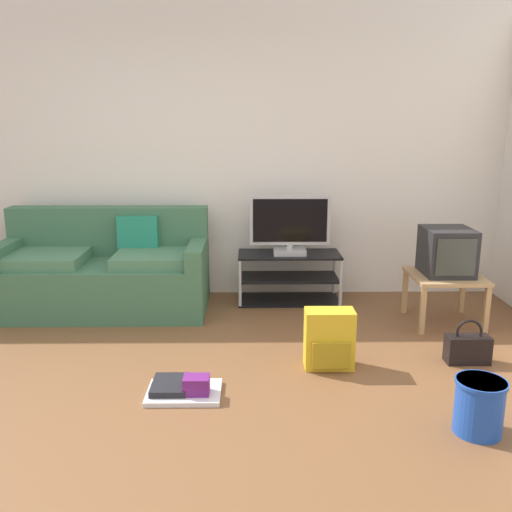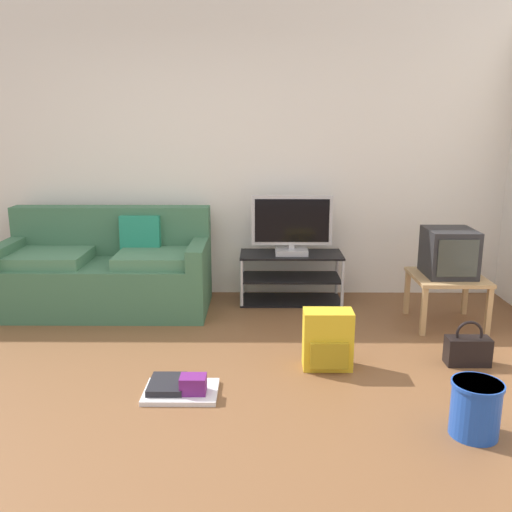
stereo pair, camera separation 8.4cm
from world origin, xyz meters
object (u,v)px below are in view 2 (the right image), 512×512
(flat_tv, at_px, (292,226))
(cleaning_bucket, at_px, (476,407))
(couch, at_px, (107,272))
(side_table, at_px, (447,282))
(backpack, at_px, (328,340))
(crt_tv, at_px, (449,252))
(handbag, at_px, (468,350))
(tv_stand, at_px, (291,278))
(floor_tray, at_px, (180,388))

(flat_tv, height_order, cleaning_bucket, flat_tv)
(couch, bearing_deg, side_table, -7.58)
(couch, height_order, backpack, couch)
(crt_tv, distance_m, handbag, 0.96)
(handbag, distance_m, cleaning_bucket, 0.94)
(tv_stand, relative_size, cleaning_bucket, 3.09)
(side_table, relative_size, floor_tray, 1.25)
(tv_stand, bearing_deg, floor_tray, -113.05)
(side_table, height_order, backpack, side_table)
(crt_tv, relative_size, floor_tray, 0.92)
(crt_tv, relative_size, handbag, 1.31)
(tv_stand, xyz_separation_m, floor_tray, (-0.79, -1.85, -0.19))
(side_table, bearing_deg, tv_stand, 154.48)
(tv_stand, distance_m, cleaning_bucket, 2.45)
(backpack, distance_m, handbag, 0.99)
(couch, distance_m, cleaning_bucket, 3.28)
(side_table, bearing_deg, floor_tray, -148.58)
(couch, distance_m, side_table, 2.94)
(handbag, height_order, floor_tray, handbag)
(couch, bearing_deg, tv_stand, 7.25)
(side_table, bearing_deg, flat_tv, 155.31)
(handbag, bearing_deg, flat_tv, 130.14)
(couch, xyz_separation_m, tv_stand, (1.66, 0.21, -0.11))
(crt_tv, height_order, backpack, crt_tv)
(flat_tv, height_order, handbag, flat_tv)
(couch, relative_size, tv_stand, 1.92)
(flat_tv, height_order, side_table, flat_tv)
(tv_stand, height_order, flat_tv, flat_tv)
(handbag, bearing_deg, couch, 157.22)
(flat_tv, bearing_deg, tv_stand, 90.00)
(tv_stand, height_order, backpack, tv_stand)
(tv_stand, relative_size, side_table, 1.66)
(couch, distance_m, floor_tray, 1.88)
(cleaning_bucket, bearing_deg, crt_tv, 77.20)
(side_table, bearing_deg, couch, 172.42)
(backpack, distance_m, cleaning_bucket, 1.09)
(tv_stand, xyz_separation_m, side_table, (1.26, -0.60, 0.13))
(tv_stand, bearing_deg, handbag, -50.32)
(flat_tv, relative_size, cleaning_bucket, 2.40)
(tv_stand, bearing_deg, crt_tv, -24.92)
(backpack, bearing_deg, flat_tv, 123.12)
(couch, relative_size, crt_tv, 4.30)
(tv_stand, relative_size, flat_tv, 1.29)
(cleaning_bucket, height_order, floor_tray, cleaning_bucket)
(floor_tray, bearing_deg, handbag, 13.07)
(cleaning_bucket, bearing_deg, floor_tray, 164.94)
(couch, relative_size, flat_tv, 2.47)
(crt_tv, distance_m, floor_tray, 2.47)
(tv_stand, distance_m, flat_tv, 0.50)
(tv_stand, relative_size, backpack, 2.30)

